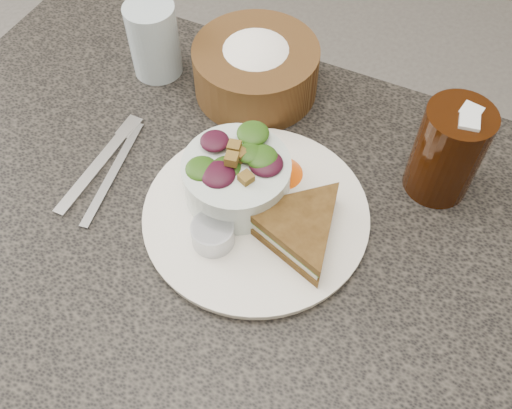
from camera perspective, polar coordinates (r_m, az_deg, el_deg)
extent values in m
plane|color=#65625F|center=(1.45, -2.46, -17.94)|extent=(6.00, 6.00, 0.00)
cube|color=black|center=(1.10, -3.16, -12.16)|extent=(1.00, 0.70, 0.75)
cylinder|color=silver|center=(0.76, 0.00, -1.03)|extent=(0.30, 0.30, 0.01)
cylinder|color=#A0A4AB|center=(0.72, -4.33, -2.96)|extent=(0.06, 0.06, 0.03)
cone|color=#FF5809|center=(0.78, 2.59, 3.71)|extent=(0.07, 0.07, 0.03)
cube|color=#AEAEAE|center=(0.84, -15.75, 3.53)|extent=(0.02, 0.18, 0.00)
cube|color=gray|center=(0.83, -14.06, 3.13)|extent=(0.04, 0.19, 0.00)
cylinder|color=#A5B9C3|center=(0.93, -10.18, 15.89)|extent=(0.10, 0.10, 0.12)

